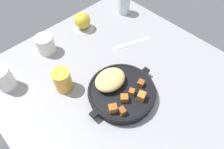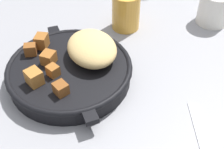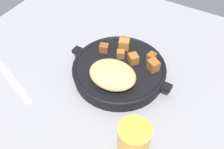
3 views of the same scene
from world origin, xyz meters
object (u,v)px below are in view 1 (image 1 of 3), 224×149
at_px(juice_glass_amber, 63,80).
at_px(water_glass_tall, 124,4).
at_px(butter_knife, 132,43).
at_px(red_apple, 82,21).
at_px(cast_iron_skillet, 120,90).
at_px(white_creamer_pitcher, 4,79).
at_px(ceramic_mug_white, 46,44).

relative_size(juice_glass_amber, water_glass_tall, 0.89).
height_order(butter_knife, juice_glass_amber, juice_glass_amber).
bearing_deg(juice_glass_amber, red_apple, 39.46).
height_order(butter_knife, water_glass_tall, water_glass_tall).
height_order(cast_iron_skillet, red_apple, red_apple).
distance_m(cast_iron_skillet, water_glass_tall, 0.53).
bearing_deg(white_creamer_pitcher, red_apple, 9.14).
distance_m(white_creamer_pitcher, juice_glass_amber, 0.23).
bearing_deg(juice_glass_amber, ceramic_mug_white, 74.53).
bearing_deg(butter_knife, cast_iron_skillet, -126.58).
bearing_deg(cast_iron_skillet, juice_glass_amber, 127.17).
distance_m(cast_iron_skillet, red_apple, 0.43).
xyz_separation_m(white_creamer_pitcher, ceramic_mug_white, (0.22, 0.06, -0.01)).
height_order(red_apple, butter_knife, red_apple).
bearing_deg(red_apple, water_glass_tall, -11.06).
relative_size(cast_iron_skillet, juice_glass_amber, 3.28).
bearing_deg(cast_iron_skillet, ceramic_mug_white, 100.51).
bearing_deg(butter_knife, white_creamer_pitcher, -178.07).
bearing_deg(juice_glass_amber, cast_iron_skillet, -52.83).
bearing_deg(red_apple, white_creamer_pitcher, -170.86).
bearing_deg(juice_glass_amber, butter_knife, -2.56).
distance_m(butter_knife, ceramic_mug_white, 0.40).
relative_size(juice_glass_amber, ceramic_mug_white, 1.14).
xyz_separation_m(red_apple, ceramic_mug_white, (-0.22, -0.01, -0.01)).
height_order(juice_glass_amber, water_glass_tall, water_glass_tall).
distance_m(cast_iron_skillet, ceramic_mug_white, 0.40).
xyz_separation_m(cast_iron_skillet, red_apple, (0.15, 0.41, 0.02)).
height_order(ceramic_mug_white, water_glass_tall, water_glass_tall).
distance_m(red_apple, butter_knife, 0.27).
bearing_deg(white_creamer_pitcher, juice_glass_amber, -45.11).
relative_size(red_apple, ceramic_mug_white, 0.99).
distance_m(juice_glass_amber, water_glass_tall, 0.55).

